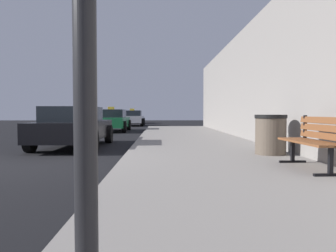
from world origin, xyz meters
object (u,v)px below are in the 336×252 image
(bench, at_px, (315,138))
(car_silver, at_px, (132,118))
(car_red, at_px, (132,117))
(trash_bin, at_px, (271,134))
(car_black, at_px, (74,127))
(car_green, at_px, (112,120))

(bench, distance_m, car_silver, 22.36)
(bench, relative_size, car_red, 0.38)
(bench, xyz_separation_m, trash_bin, (-0.10, 1.90, -0.06))
(car_black, height_order, car_red, same)
(bench, bearing_deg, car_green, 110.36)
(car_silver, bearing_deg, bench, -77.38)
(trash_bin, distance_m, car_silver, 20.50)
(trash_bin, xyz_separation_m, car_green, (-5.31, 11.80, 0.05))
(car_silver, bearing_deg, trash_bin, -76.49)
(car_silver, distance_m, car_red, 6.49)
(trash_bin, xyz_separation_m, car_silver, (-4.79, 19.93, 0.05))
(trash_bin, distance_m, car_black, 6.01)
(trash_bin, bearing_deg, car_green, 114.22)
(car_black, distance_m, car_red, 23.36)
(bench, xyz_separation_m, car_black, (-5.28, 4.93, -0.01))
(car_silver, bearing_deg, car_black, -91.35)
(car_black, height_order, car_silver, car_silver)
(car_black, distance_m, car_green, 8.76)
(car_green, bearing_deg, trash_bin, -65.78)
(bench, relative_size, car_silver, 0.38)
(bench, height_order, car_silver, car_silver)
(trash_bin, height_order, car_black, car_black)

